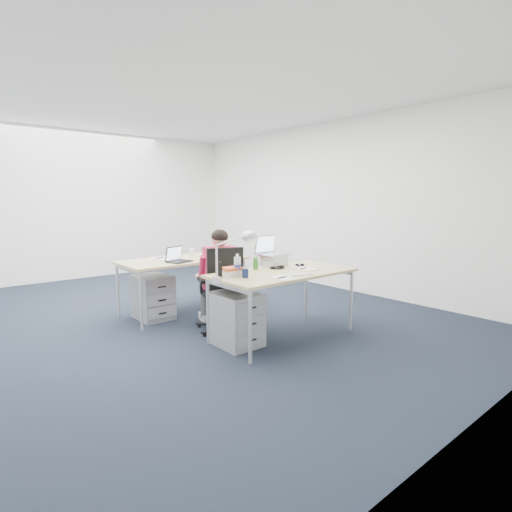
% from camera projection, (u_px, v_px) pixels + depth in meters
% --- Properties ---
extents(floor, '(7.00, 7.00, 0.00)m').
position_uv_depth(floor, '(175.00, 317.00, 5.14)').
color(floor, black).
rests_on(floor, ground).
extents(room, '(6.02, 7.02, 2.80)m').
position_uv_depth(room, '(171.00, 182.00, 4.90)').
color(room, white).
rests_on(room, ground).
extents(desk_near, '(1.60, 0.80, 0.73)m').
position_uv_depth(desk_near, '(283.00, 276.00, 4.33)').
color(desk_near, tan).
rests_on(desk_near, ground).
extents(desk_far, '(1.60, 0.80, 0.73)m').
position_uv_depth(desk_far, '(183.00, 262.00, 5.26)').
color(desk_far, tan).
rests_on(desk_far, ground).
extents(office_chair, '(0.81, 0.81, 0.99)m').
position_uv_depth(office_chair, '(222.00, 307.00, 4.60)').
color(office_chair, black).
rests_on(office_chair, ground).
extents(seated_person, '(0.47, 0.68, 1.16)m').
position_uv_depth(seated_person, '(217.00, 278.00, 4.70)').
color(seated_person, '#BC1A3D').
rests_on(seated_person, ground).
extents(drawer_pedestal_near, '(0.40, 0.50, 0.55)m').
position_uv_depth(drawer_pedestal_near, '(236.00, 319.00, 4.14)').
color(drawer_pedestal_near, '#95979A').
rests_on(drawer_pedestal_near, ground).
extents(drawer_pedestal_far, '(0.40, 0.50, 0.55)m').
position_uv_depth(drawer_pedestal_far, '(153.00, 297.00, 5.08)').
color(drawer_pedestal_far, '#95979A').
rests_on(drawer_pedestal_far, ground).
extents(silver_laptop, '(0.36, 0.29, 0.35)m').
position_uv_depth(silver_laptop, '(274.00, 251.00, 4.68)').
color(silver_laptop, silver).
rests_on(silver_laptop, desk_near).
extents(wireless_keyboard, '(0.27, 0.16, 0.01)m').
position_uv_depth(wireless_keyboard, '(300.00, 274.00, 4.13)').
color(wireless_keyboard, white).
rests_on(wireless_keyboard, desk_near).
extents(computer_mouse, '(0.09, 0.12, 0.04)m').
position_uv_depth(computer_mouse, '(294.00, 267.00, 4.51)').
color(computer_mouse, white).
rests_on(computer_mouse, desk_near).
extents(headphones, '(0.21, 0.17, 0.03)m').
position_uv_depth(headphones, '(277.00, 267.00, 4.51)').
color(headphones, black).
rests_on(headphones, desk_near).
extents(can_koozie, '(0.08, 0.08, 0.10)m').
position_uv_depth(can_koozie, '(245.00, 273.00, 3.98)').
color(can_koozie, '#152042').
rests_on(can_koozie, desk_near).
extents(water_bottle, '(0.08, 0.08, 0.23)m').
position_uv_depth(water_bottle, '(237.00, 265.00, 4.05)').
color(water_bottle, silver).
rests_on(water_bottle, desk_near).
extents(bear_figurine, '(0.08, 0.07, 0.14)m').
position_uv_depth(bear_figurine, '(256.00, 263.00, 4.46)').
color(bear_figurine, '#1F671B').
rests_on(bear_figurine, desk_near).
extents(book_stack, '(0.22, 0.18, 0.09)m').
position_uv_depth(book_stack, '(232.00, 272.00, 4.06)').
color(book_stack, silver).
rests_on(book_stack, desk_near).
extents(cordless_phone, '(0.05, 0.03, 0.17)m').
position_uv_depth(cordless_phone, '(220.00, 270.00, 3.94)').
color(cordless_phone, black).
rests_on(cordless_phone, desk_near).
extents(papers_left, '(0.24, 0.31, 0.01)m').
position_uv_depth(papers_left, '(283.00, 278.00, 3.94)').
color(papers_left, '#FCD792').
rests_on(papers_left, desk_near).
extents(papers_right, '(0.20, 0.28, 0.01)m').
position_uv_depth(papers_right, '(304.00, 269.00, 4.45)').
color(papers_right, '#FCD792').
rests_on(papers_right, desk_near).
extents(sunglasses, '(0.13, 0.10, 0.03)m').
position_uv_depth(sunglasses, '(300.00, 266.00, 4.62)').
color(sunglasses, black).
rests_on(sunglasses, desk_near).
extents(desk_lamp, '(0.45, 0.20, 0.50)m').
position_uv_depth(desk_lamp, '(230.00, 255.00, 3.78)').
color(desk_lamp, silver).
rests_on(desk_lamp, desk_near).
extents(dark_laptop, '(0.36, 0.35, 0.21)m').
position_uv_depth(dark_laptop, '(180.00, 254.00, 4.97)').
color(dark_laptop, black).
rests_on(dark_laptop, desk_far).
extents(far_cup, '(0.09, 0.09, 0.10)m').
position_uv_depth(far_cup, '(192.00, 252.00, 5.52)').
color(far_cup, white).
rests_on(far_cup, desk_far).
extents(far_papers, '(0.25, 0.34, 0.01)m').
position_uv_depth(far_papers, '(161.00, 259.00, 5.26)').
color(far_papers, white).
rests_on(far_papers, desk_far).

